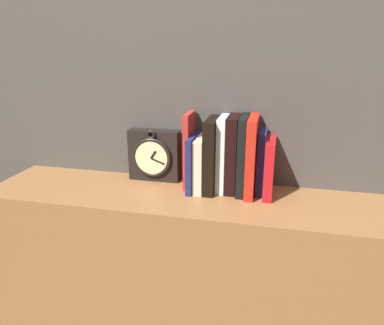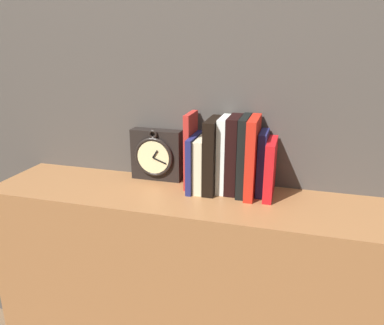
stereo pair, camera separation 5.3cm
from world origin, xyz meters
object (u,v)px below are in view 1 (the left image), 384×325
object	(u,v)px
book_slot8_navy	(261,162)
book_slot9_red	(269,167)
book_slot4_white	(223,154)
book_slot7_red	(252,156)
book_slot0_red	(189,150)
book_slot3_black	(212,155)
clock	(154,155)
book_slot2_cream	(201,163)
book_slot1_navy	(193,162)
book_slot5_black	(233,154)
book_slot6_black	(243,155)

from	to	relation	value
book_slot8_navy	book_slot9_red	bearing A→B (deg)	-32.59
book_slot4_white	book_slot7_red	size ratio (longest dim) A/B	0.97
book_slot0_red	book_slot7_red	size ratio (longest dim) A/B	1.00
book_slot0_red	book_slot3_black	distance (m)	0.08
book_slot8_navy	book_slot9_red	world-z (taller)	book_slot8_navy
clock	book_slot4_white	size ratio (longest dim) A/B	0.76
book_slot2_cream	book_slot8_navy	distance (m)	0.20
book_slot1_navy	book_slot2_cream	distance (m)	0.03
book_slot7_red	book_slot9_red	bearing A→B (deg)	3.38
book_slot5_black	book_slot3_black	bearing A→B (deg)	-169.74
book_slot4_white	book_slot8_navy	size ratio (longest dim) A/B	1.19
book_slot2_cream	book_slot3_black	xyz separation A→B (m)	(0.04, -0.00, 0.03)
book_slot9_red	book_slot5_black	bearing A→B (deg)	174.40
book_slot3_black	book_slot4_white	xyz separation A→B (m)	(0.03, 0.01, 0.00)
book_slot1_navy	book_slot2_cream	xyz separation A→B (m)	(0.03, 0.01, -0.00)
clock	book_slot4_white	xyz separation A→B (m)	(0.25, -0.03, 0.03)
book_slot0_red	book_slot8_navy	xyz separation A→B (m)	(0.24, -0.00, -0.02)
book_slot5_black	book_slot9_red	bearing A→B (deg)	-5.60
book_slot0_red	book_slot3_black	size ratio (longest dim) A/B	1.05
book_slot4_white	book_slot5_black	world-z (taller)	book_slot5_black
book_slot4_white	book_slot7_red	bearing A→B (deg)	-9.68
book_slot5_black	book_slot7_red	size ratio (longest dim) A/B	0.99
book_slot0_red	book_slot6_black	bearing A→B (deg)	-4.37
book_slot6_black	book_slot7_red	bearing A→B (deg)	-14.07
book_slot5_black	book_slot7_red	bearing A→B (deg)	-13.50
book_slot8_navy	book_slot9_red	size ratio (longest dim) A/B	1.12
book_slot2_cream	book_slot8_navy	world-z (taller)	book_slot8_navy
book_slot0_red	book_slot8_navy	size ratio (longest dim) A/B	1.23
book_slot2_cream	book_slot7_red	distance (m)	0.17
book_slot2_cream	book_slot1_navy	bearing A→B (deg)	-168.73
book_slot4_white	book_slot7_red	xyz separation A→B (m)	(0.10, -0.02, 0.00)
book_slot0_red	book_slot6_black	xyz separation A→B (m)	(0.18, -0.01, 0.00)
book_slot5_black	book_slot6_black	distance (m)	0.04
book_slot0_red	book_slot3_black	world-z (taller)	book_slot0_red
book_slot2_cream	book_slot5_black	xyz separation A→B (m)	(0.10, 0.01, 0.04)
book_slot0_red	book_slot7_red	xyz separation A→B (m)	(0.21, -0.02, -0.00)
book_slot4_white	book_slot6_black	xyz separation A→B (m)	(0.07, -0.01, 0.00)
clock	book_slot2_cream	size ratio (longest dim) A/B	1.06
clock	book_slot0_red	xyz separation A→B (m)	(0.14, -0.03, 0.04)
clock	book_slot6_black	distance (m)	0.32
book_slot2_cream	book_slot5_black	world-z (taller)	book_slot5_black
book_slot9_red	book_slot0_red	bearing A→B (deg)	176.21
book_slot2_cream	book_slot3_black	distance (m)	0.05
book_slot3_black	book_slot5_black	bearing A→B (deg)	10.26
book_slot7_red	book_slot8_navy	size ratio (longest dim) A/B	1.23
book_slot0_red	book_slot4_white	bearing A→B (deg)	-2.38
book_slot4_white	book_slot6_black	world-z (taller)	book_slot6_black
book_slot0_red	book_slot2_cream	distance (m)	0.06
book_slot6_black	book_slot7_red	xyz separation A→B (m)	(0.03, -0.01, -0.00)
book_slot1_navy	book_slot2_cream	bearing A→B (deg)	11.27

